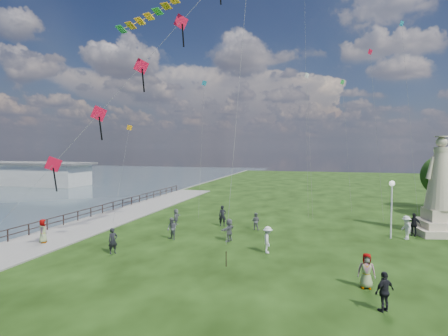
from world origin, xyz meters
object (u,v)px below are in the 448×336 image
(person_1, at_px, (172,229))
(person_8, at_px, (406,228))
(person_5, at_px, (176,217))
(person_11, at_px, (229,230))
(person_0, at_px, (113,241))
(person_10, at_px, (43,232))
(person_2, at_px, (268,240))
(person_6, at_px, (223,216))
(person_9, at_px, (414,224))
(person_7, at_px, (256,221))
(pier_pavilion, at_px, (19,173))
(statue, at_px, (440,197))
(person_4, at_px, (366,271))
(lamppost, at_px, (392,197))
(person_3, at_px, (384,291))

(person_1, relative_size, person_8, 0.93)
(person_5, bearing_deg, person_11, -130.53)
(person_0, relative_size, person_10, 0.99)
(person_2, bearing_deg, person_1, 64.84)
(person_2, height_order, person_6, person_6)
(person_9, bearing_deg, person_5, -148.84)
(person_7, height_order, person_8, person_8)
(person_5, distance_m, person_9, 19.70)
(pier_pavilion, relative_size, statue, 3.81)
(person_5, bearing_deg, person_2, -130.36)
(person_2, bearing_deg, person_0, 92.96)
(person_7, distance_m, person_10, 16.41)
(person_6, height_order, person_9, person_6)
(statue, distance_m, person_4, 15.64)
(person_0, height_order, person_9, person_9)
(lamppost, height_order, person_9, lamppost)
(person_0, bearing_deg, person_3, -68.90)
(pier_pavilion, distance_m, person_6, 56.78)
(person_1, relative_size, person_9, 0.92)
(person_0, distance_m, person_9, 22.81)
(pier_pavilion, bearing_deg, person_0, -40.70)
(person_1, relative_size, person_3, 0.96)
(person_8, height_order, person_10, person_8)
(pier_pavilion, xyz_separation_m, person_11, (51.18, -33.24, -0.99))
(person_11, bearing_deg, person_5, -110.63)
(person_5, relative_size, person_8, 0.82)
(person_3, relative_size, person_6, 0.96)
(person_2, height_order, person_5, person_2)
(person_1, bearing_deg, person_4, 4.91)
(statue, bearing_deg, person_0, -163.89)
(person_0, height_order, person_8, person_8)
(person_3, relative_size, person_5, 1.19)
(person_2, bearing_deg, person_6, 21.82)
(person_1, xyz_separation_m, person_7, (5.50, 4.97, -0.11))
(pier_pavilion, distance_m, person_3, 74.28)
(person_4, bearing_deg, person_5, 141.94)
(statue, distance_m, person_10, 30.67)
(person_5, height_order, person_7, person_5)
(person_1, height_order, person_11, person_11)
(person_5, distance_m, person_7, 7.25)
(person_6, bearing_deg, person_3, -67.80)
(person_5, height_order, person_10, person_10)
(person_0, xyz_separation_m, person_8, (19.39, 9.21, 0.05))
(person_2, distance_m, person_3, 9.67)
(person_0, bearing_deg, person_9, -25.05)
(person_1, bearing_deg, person_6, 98.43)
(statue, distance_m, person_5, 22.04)
(person_5, height_order, person_8, person_8)
(person_4, bearing_deg, person_8, 70.19)
(statue, xyz_separation_m, person_11, (-15.75, -6.76, -2.13))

